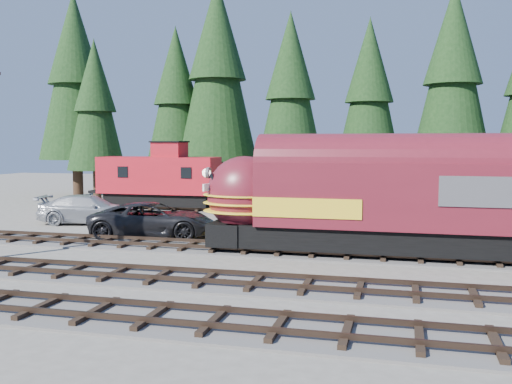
% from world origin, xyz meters
% --- Properties ---
extents(ground, '(120.00, 120.00, 0.00)m').
position_xyz_m(ground, '(0.00, 0.00, 0.00)').
color(ground, '#6B665B').
rests_on(ground, ground).
extents(track_spur, '(32.00, 3.20, 0.33)m').
position_xyz_m(track_spur, '(-10.00, 18.00, 0.06)').
color(track_spur, '#4C4947').
rests_on(track_spur, ground).
extents(depot, '(12.80, 7.00, 5.30)m').
position_xyz_m(depot, '(-0.00, 10.50, 2.96)').
color(depot, gold).
rests_on(depot, ground).
extents(conifer_backdrop, '(79.53, 21.66, 16.95)m').
position_xyz_m(conifer_backdrop, '(5.43, 24.83, 9.95)').
color(conifer_backdrop, black).
rests_on(conifer_backdrop, ground).
extents(locomotive, '(14.86, 2.95, 4.04)m').
position_xyz_m(locomotive, '(-1.03, 4.00, 2.39)').
color(locomotive, black).
rests_on(locomotive, ground).
extents(caboose, '(8.95, 2.60, 4.66)m').
position_xyz_m(caboose, '(-16.73, 18.00, 2.35)').
color(caboose, black).
rests_on(caboose, ground).
extents(pickup_truck_a, '(7.06, 4.34, 1.83)m').
position_xyz_m(pickup_truck_a, '(-12.04, 6.65, 0.91)').
color(pickup_truck_a, black).
rests_on(pickup_truck_a, ground).
extents(pickup_truck_b, '(6.46, 3.70, 1.76)m').
position_xyz_m(pickup_truck_b, '(-17.90, 10.10, 0.88)').
color(pickup_truck_b, '#A8ABB0').
rests_on(pickup_truck_b, ground).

